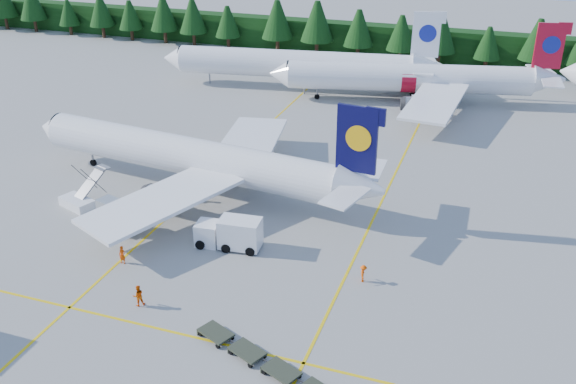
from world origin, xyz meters
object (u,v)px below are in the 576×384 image
(airliner_navy, at_px, (181,155))
(airstairs, at_px, (79,200))
(airliner_red, at_px, (403,78))
(service_truck, at_px, (229,233))

(airliner_navy, distance_m, airstairs, 11.77)
(airliner_navy, xyz_separation_m, airliner_red, (17.81, 38.07, 0.04))
(airliner_red, xyz_separation_m, airstairs, (-25.84, -46.15, -3.03))
(airliner_navy, height_order, airliner_red, airliner_red)
(airliner_red, distance_m, service_truck, 49.08)
(airliner_red, height_order, service_truck, airliner_red)
(airliner_red, xyz_separation_m, service_truck, (-7.54, -48.44, -2.30))
(airliner_navy, relative_size, airliner_red, 1.00)
(airliner_navy, bearing_deg, airliner_red, 71.45)
(airliner_navy, height_order, service_truck, airliner_navy)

